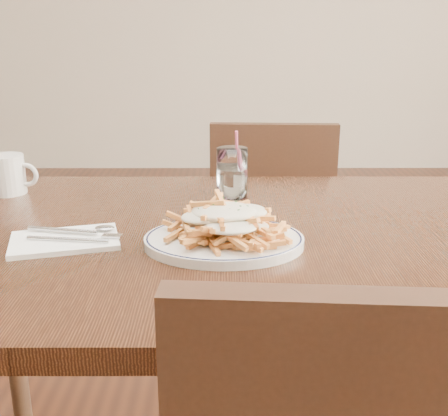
{
  "coord_description": "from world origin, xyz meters",
  "views": [
    {
      "loc": [
        0.02,
        -0.99,
        1.12
      ],
      "look_at": [
        0.02,
        -0.07,
        0.82
      ],
      "focal_mm": 45.0,
      "sensor_mm": 36.0,
      "label": 1
    }
  ],
  "objects_px": {
    "chair_far": "(270,227)",
    "fries_plate": "(224,241)",
    "coffee_mug": "(8,174)",
    "loaded_fries": "(224,218)",
    "water_glass": "(232,176)",
    "table": "(212,269)"
  },
  "relations": [
    {
      "from": "coffee_mug",
      "to": "table",
      "type": "bearing_deg",
      "value": -28.16
    },
    {
      "from": "loaded_fries",
      "to": "coffee_mug",
      "type": "relative_size",
      "value": 2.18
    },
    {
      "from": "coffee_mug",
      "to": "loaded_fries",
      "type": "bearing_deg",
      "value": -33.46
    },
    {
      "from": "fries_plate",
      "to": "loaded_fries",
      "type": "bearing_deg",
      "value": -126.87
    },
    {
      "from": "fries_plate",
      "to": "loaded_fries",
      "type": "height_order",
      "value": "loaded_fries"
    },
    {
      "from": "fries_plate",
      "to": "coffee_mug",
      "type": "distance_m",
      "value": 0.59
    },
    {
      "from": "coffee_mug",
      "to": "fries_plate",
      "type": "bearing_deg",
      "value": -33.46
    },
    {
      "from": "fries_plate",
      "to": "water_glass",
      "type": "distance_m",
      "value": 0.3
    },
    {
      "from": "fries_plate",
      "to": "coffee_mug",
      "type": "bearing_deg",
      "value": 146.54
    },
    {
      "from": "loaded_fries",
      "to": "water_glass",
      "type": "height_order",
      "value": "water_glass"
    },
    {
      "from": "fries_plate",
      "to": "coffee_mug",
      "type": "height_order",
      "value": "coffee_mug"
    },
    {
      "from": "chair_far",
      "to": "loaded_fries",
      "type": "relative_size",
      "value": 3.39
    },
    {
      "from": "chair_far",
      "to": "fries_plate",
      "type": "bearing_deg",
      "value": -100.46
    },
    {
      "from": "loaded_fries",
      "to": "chair_far",
      "type": "bearing_deg",
      "value": 79.54
    },
    {
      "from": "table",
      "to": "chair_far",
      "type": "relative_size",
      "value": 1.43
    },
    {
      "from": "table",
      "to": "water_glass",
      "type": "bearing_deg",
      "value": 79.64
    },
    {
      "from": "water_glass",
      "to": "table",
      "type": "bearing_deg",
      "value": -100.36
    },
    {
      "from": "table",
      "to": "loaded_fries",
      "type": "height_order",
      "value": "loaded_fries"
    },
    {
      "from": "table",
      "to": "fries_plate",
      "type": "height_order",
      "value": "fries_plate"
    },
    {
      "from": "chair_far",
      "to": "fries_plate",
      "type": "height_order",
      "value": "chair_far"
    },
    {
      "from": "fries_plate",
      "to": "loaded_fries",
      "type": "relative_size",
      "value": 1.27
    },
    {
      "from": "loaded_fries",
      "to": "water_glass",
      "type": "bearing_deg",
      "value": 86.4
    }
  ]
}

